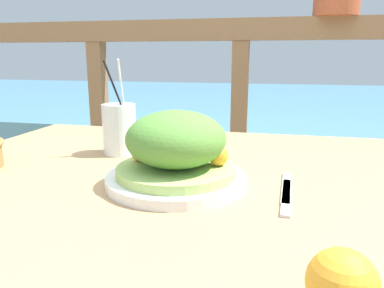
{
  "coord_description": "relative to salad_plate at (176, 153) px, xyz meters",
  "views": [
    {
      "loc": [
        0.17,
        -0.73,
        0.96
      ],
      "look_at": [
        -0.01,
        0.05,
        0.77
      ],
      "focal_mm": 35.0,
      "sensor_mm": 36.0,
      "label": 1
    }
  ],
  "objects": [
    {
      "name": "patio_table",
      "position": [
        0.02,
        0.05,
        -0.14
      ],
      "size": [
        1.28,
        1.0,
        0.71
      ],
      "color": "tan",
      "rests_on": "ground_plane"
    },
    {
      "name": "railing_fence",
      "position": [
        0.02,
        0.99,
        -0.01
      ],
      "size": [
        2.8,
        0.08,
        1.11
      ],
      "color": "brown",
      "rests_on": "ground_plane"
    },
    {
      "name": "sea_backdrop",
      "position": [
        0.02,
        3.49,
        -0.51
      ],
      "size": [
        12.0,
        4.0,
        0.51
      ],
      "color": "teal",
      "rests_on": "ground_plane"
    },
    {
      "name": "salad_plate",
      "position": [
        0.0,
        0.0,
        0.0
      ],
      "size": [
        0.28,
        0.28,
        0.15
      ],
      "color": "white",
      "rests_on": "patio_table"
    },
    {
      "name": "drink_glass",
      "position": [
        -0.21,
        0.2,
        0.0
      ],
      "size": [
        0.09,
        0.09,
        0.24
      ],
      "color": "silver",
      "rests_on": "patio_table"
    },
    {
      "name": "fork",
      "position": [
        0.21,
        0.02,
        -0.06
      ],
      "size": [
        0.02,
        0.18,
        0.0
      ],
      "color": "silver",
      "rests_on": "patio_table"
    },
    {
      "name": "knife",
      "position": [
        0.21,
        -0.03,
        -0.06
      ],
      "size": [
        0.02,
        0.18,
        0.0
      ],
      "color": "silver",
      "rests_on": "patio_table"
    },
    {
      "name": "orange_near_glass",
      "position": [
        0.26,
        -0.34,
        -0.03
      ],
      "size": [
        0.07,
        0.07,
        0.07
      ],
      "color": "#F9A328",
      "rests_on": "patio_table"
    }
  ]
}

